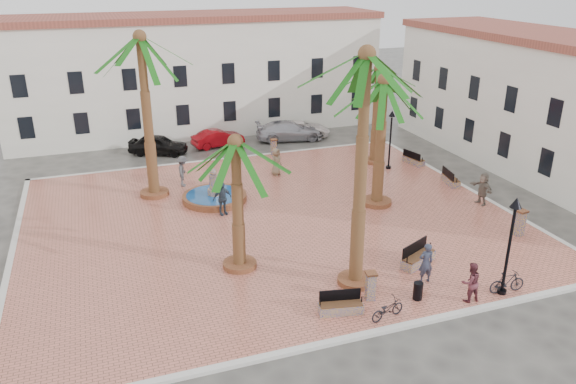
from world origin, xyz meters
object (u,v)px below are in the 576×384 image
bicycle_a (387,309)px  pedestrian_east (483,189)px  bollard_n (274,147)px  litter_bin (418,291)px  bicycle_b (507,282)px  cyclist_a (426,263)px  lamppost_s (512,230)px  palm_sw (236,160)px  palm_e (383,97)px  bollard_se (371,285)px  car_white (301,129)px  fountain (215,196)px  bench_s (341,307)px  pedestrian_fountain_b (222,198)px  pedestrian_north (183,171)px  bench_e (450,180)px  lamppost_e (391,130)px  car_red (218,138)px  palm_s (366,80)px  cyclist_b (471,282)px  palm_ne (378,80)px  car_black (158,145)px  palm_nw (141,55)px  bench_se (418,258)px  car_silver (289,131)px  bench_ne (413,160)px  pedestrian_fountain_a (276,162)px

bicycle_a → pedestrian_east: (10.71, 8.33, 0.54)m
bollard_n → litter_bin: size_ratio=1.62×
bicycle_b → cyclist_a: bearing=61.2°
lamppost_s → pedestrian_east: lamppost_s is taller
palm_sw → palm_e: (9.39, 4.47, 1.11)m
bollard_se → car_white: size_ratio=0.27×
fountain → bicycle_a: bearing=-75.0°
bench_s → bicycle_b: bicycle_b is taller
pedestrian_fountain_b → lamppost_s: bearing=-66.5°
bench_s → litter_bin: bench_s is taller
cyclist_a → pedestrian_north: 17.01m
bench_e → bollard_se: size_ratio=1.47×
fountain → bollard_se: size_ratio=2.97×
lamppost_e → bicycle_a: 17.97m
car_red → car_white: (6.96, 0.26, -0.00)m
pedestrian_north → bollard_n: bearing=-48.3°
bollard_se → bench_s: bearing=-162.4°
palm_s → cyclist_b: 9.28m
palm_ne → car_black: bearing=152.3°
palm_ne → car_black: palm_ne is taller
palm_nw → bench_se: 18.27m
bicycle_a → car_silver: car_silver is taller
car_black → bicycle_a: bearing=-142.5°
fountain → bollard_n: bearing=49.0°
lamppost_s → bollard_se: (-5.47, 1.44, -2.31)m
palm_nw → car_silver: 16.46m
bench_ne → palm_sw: bearing=110.5°
lamppost_e → bicycle_a: bearing=-119.1°
lamppost_s → pedestrian_fountain_a: size_ratio=2.40×
bench_e → cyclist_b: cyclist_b is taller
cyclist_b → pedestrian_fountain_b: size_ratio=0.91×
palm_sw → palm_e: size_ratio=0.84×
lamppost_e → bollard_se: lamppost_e is taller
litter_bin → bicycle_b: size_ratio=0.47×
car_red → car_silver: size_ratio=0.75×
fountain → palm_sw: bearing=-94.4°
lamppost_s → pedestrian_north: (-10.55, 16.94, -1.99)m
palm_sw → cyclist_b: (8.19, -5.89, -4.32)m
litter_bin → bicycle_b: (3.82, -0.80, 0.10)m
bollard_se → bench_se: bearing=29.0°
palm_s → bench_e: 16.48m
palm_nw → lamppost_s: (12.47, -16.03, -5.34)m
bench_se → bench_s: bearing=-179.5°
lamppost_s → litter_bin: size_ratio=5.68×
palm_s → car_black: bearing=104.7°
car_silver → pedestrian_north: bearing=137.0°
car_white → car_black: bearing=105.5°
cyclist_b → car_white: (2.09, 25.16, -0.36)m
palm_nw → pedestrian_north: bearing=25.3°
palm_s → bicycle_b: palm_s is taller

